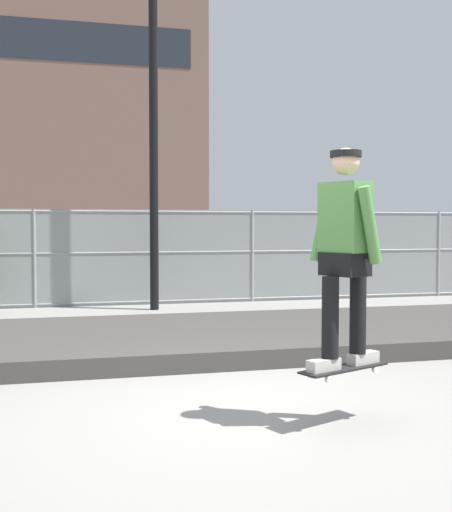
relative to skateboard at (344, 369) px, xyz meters
The scene contains 8 objects.
ground_plane 0.80m from the skateboard, 143.38° to the left, with size 120.00×120.00×0.00m, color gray.
gravel_berm 3.51m from the skateboard, 98.94° to the left, with size 16.29×3.08×0.22m, color #3D3A38.
skateboard is the anchor object (origin of this frame).
skater 0.97m from the skateboard, 90.00° to the right, with size 0.70×0.62×1.69m.
chain_fence 7.95m from the skateboard, 93.93° to the left, with size 21.25×0.06×1.85m.
street_lamp 8.03m from the skateboard, 94.21° to the left, with size 0.44×0.44×6.55m.
parked_car_near 11.17m from the skateboard, 107.14° to the left, with size 4.46×2.07×1.66m.
parked_car_mid 10.86m from the skateboard, 78.64° to the left, with size 4.45×2.05×1.66m.
Camera 1 is at (-1.54, -4.98, 1.54)m, focal length 45.17 mm.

